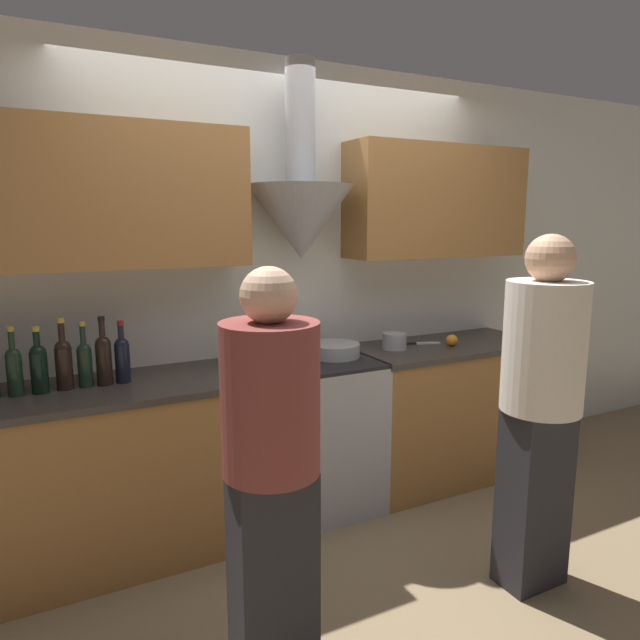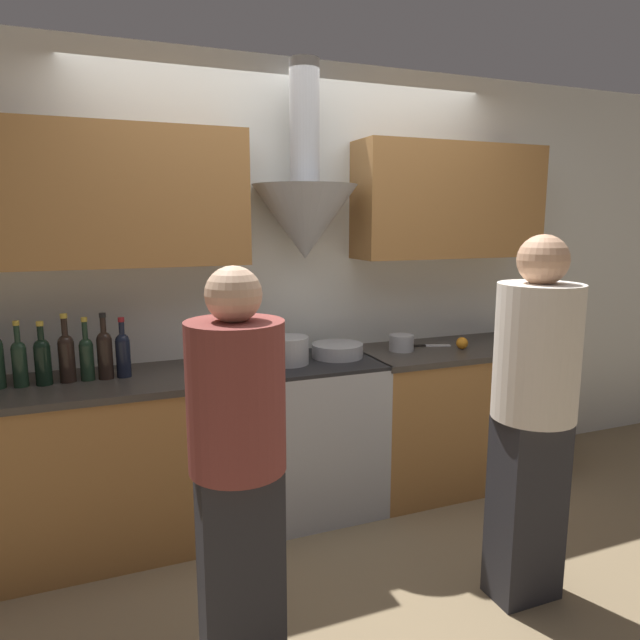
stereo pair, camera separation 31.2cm
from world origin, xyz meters
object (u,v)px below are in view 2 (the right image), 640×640
(orange_fruit, at_px, (462,343))
(person_foreground_left, at_px, (238,462))
(wine_bottle_4, at_px, (19,361))
(mixing_bowl, at_px, (337,350))
(wine_bottle_5, at_px, (43,359))
(wine_bottle_6, at_px, (67,355))
(saucepan, at_px, (401,343))
(stove_range, at_px, (314,434))
(person_foreground_right, at_px, (533,406))
(stock_pot, at_px, (288,350))
(wine_bottle_8, at_px, (105,352))
(wine_bottle_7, at_px, (87,356))
(wine_bottle_9, at_px, (123,352))

(orange_fruit, relative_size, person_foreground_left, 0.05)
(orange_fruit, xyz_separation_m, person_foreground_left, (-1.66, -1.02, -0.09))
(person_foreground_left, bearing_deg, wine_bottle_4, 125.30)
(mixing_bowl, height_order, person_foreground_left, person_foreground_left)
(wine_bottle_4, relative_size, wine_bottle_5, 1.03)
(wine_bottle_4, height_order, mixing_bowl, wine_bottle_4)
(wine_bottle_6, xyz_separation_m, saucepan, (1.87, -0.01, -0.09))
(stove_range, bearing_deg, wine_bottle_5, 178.95)
(stove_range, xyz_separation_m, person_foreground_right, (0.59, -1.11, 0.44))
(wine_bottle_6, height_order, saucepan, wine_bottle_6)
(stock_pot, height_order, person_foreground_right, person_foreground_right)
(wine_bottle_6, height_order, orange_fruit, wine_bottle_6)
(stock_pot, bearing_deg, person_foreground_right, -55.56)
(wine_bottle_4, relative_size, person_foreground_right, 0.20)
(wine_bottle_4, height_order, saucepan, wine_bottle_4)
(wine_bottle_8, relative_size, orange_fruit, 4.57)
(mixing_bowl, bearing_deg, stock_pot, -171.64)
(wine_bottle_4, xyz_separation_m, mixing_bowl, (1.65, -0.01, -0.09))
(person_foreground_left, relative_size, person_foreground_right, 0.94)
(wine_bottle_7, height_order, wine_bottle_8, wine_bottle_8)
(mixing_bowl, distance_m, person_foreground_left, 1.41)
(wine_bottle_7, height_order, person_foreground_right, person_foreground_right)
(stock_pot, bearing_deg, wine_bottle_9, 176.33)
(wine_bottle_9, xyz_separation_m, person_foreground_left, (0.32, -1.12, -0.18))
(wine_bottle_4, bearing_deg, wine_bottle_6, 2.00)
(wine_bottle_8, bearing_deg, wine_bottle_6, 177.43)
(stock_pot, bearing_deg, orange_fruit, -2.34)
(wine_bottle_5, bearing_deg, wine_bottle_7, 2.55)
(wine_bottle_4, xyz_separation_m, wine_bottle_7, (0.30, 0.01, -0.00))
(wine_bottle_6, distance_m, wine_bottle_8, 0.18)
(orange_fruit, bearing_deg, wine_bottle_4, 177.71)
(mixing_bowl, distance_m, saucepan, 0.43)
(wine_bottle_9, height_order, person_foreground_left, person_foreground_left)
(wine_bottle_9, distance_m, mixing_bowl, 1.19)
(wine_bottle_4, relative_size, person_foreground_left, 0.21)
(wine_bottle_8, bearing_deg, wine_bottle_5, -179.47)
(wine_bottle_8, bearing_deg, wine_bottle_9, 2.61)
(wine_bottle_7, bearing_deg, stock_pot, -3.18)
(person_foreground_right, bearing_deg, wine_bottle_8, 146.12)
(stock_pot, relative_size, mixing_bowl, 0.76)
(wine_bottle_7, bearing_deg, mixing_bowl, -0.47)
(wine_bottle_4, bearing_deg, saucepan, -0.03)
(wine_bottle_5, bearing_deg, wine_bottle_8, 0.53)
(wine_bottle_4, xyz_separation_m, wine_bottle_8, (0.38, -0.00, 0.01))
(stove_range, relative_size, wine_bottle_9, 2.91)
(wine_bottle_6, height_order, person_foreground_left, person_foreground_left)
(wine_bottle_7, xyz_separation_m, orange_fruit, (2.16, -0.10, -0.09))
(saucepan, bearing_deg, stock_pot, -176.07)
(wine_bottle_9, distance_m, person_foreground_right, 1.98)
(wine_bottle_6, distance_m, wine_bottle_9, 0.26)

